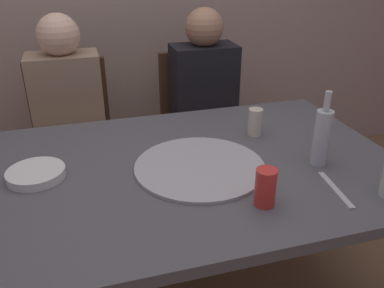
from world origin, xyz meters
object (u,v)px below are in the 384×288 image
at_px(chair_left, 73,132).
at_px(plate_stack, 36,174).
at_px(dining_table, 181,181).
at_px(wine_bottle, 322,136).
at_px(soda_can, 265,187).
at_px(tumbler_near, 255,122).
at_px(table_knife, 335,189).
at_px(guest_in_beanie, 208,107).
at_px(guest_in_sweater, 70,121).
at_px(chair_right, 200,118).
at_px(pizza_tray, 200,167).

bearing_deg(chair_left, plate_stack, 82.68).
distance_m(dining_table, wine_bottle, 0.54).
distance_m(wine_bottle, soda_can, 0.36).
distance_m(tumbler_near, table_knife, 0.49).
bearing_deg(guest_in_beanie, tumbler_near, 91.07).
height_order(wine_bottle, guest_in_beanie, guest_in_beanie).
relative_size(soda_can, guest_in_sweater, 0.10).
relative_size(dining_table, chair_right, 1.81).
bearing_deg(table_knife, pizza_tray, -117.52).
xyz_separation_m(wine_bottle, soda_can, (-0.31, -0.18, -0.05)).
relative_size(pizza_tray, guest_in_sweater, 0.41).
height_order(pizza_tray, wine_bottle, wine_bottle).
xyz_separation_m(pizza_tray, guest_in_sweater, (-0.46, 0.80, -0.09)).
relative_size(soda_can, chair_left, 0.14).
bearing_deg(table_knife, guest_in_sweater, -134.64).
xyz_separation_m(pizza_tray, plate_stack, (-0.57, 0.09, 0.01)).
bearing_deg(tumbler_near, chair_left, 135.99).
xyz_separation_m(dining_table, plate_stack, (-0.50, 0.06, 0.08)).
relative_size(tumbler_near, soda_can, 0.96).
relative_size(table_knife, guest_in_beanie, 0.19).
distance_m(chair_left, guest_in_sweater, 0.20).
xyz_separation_m(wine_bottle, plate_stack, (-1.00, 0.18, -0.10)).
height_order(plate_stack, guest_in_sweater, guest_in_sweater).
xyz_separation_m(guest_in_sweater, guest_in_beanie, (0.75, 0.00, 0.00)).
bearing_deg(pizza_tray, dining_table, 148.13).
xyz_separation_m(soda_can, guest_in_beanie, (0.17, 1.07, -0.15)).
height_order(table_knife, chair_left, chair_left).
height_order(tumbler_near, chair_right, chair_right).
distance_m(wine_bottle, guest_in_sweater, 1.27).
xyz_separation_m(chair_left, guest_in_beanie, (0.75, -0.15, 0.13)).
height_order(wine_bottle, chair_right, wine_bottle).
bearing_deg(plate_stack, guest_in_beanie, 39.21).
bearing_deg(tumbler_near, chair_right, 90.85).
height_order(soda_can, chair_right, chair_right).
relative_size(chair_right, guest_in_sweater, 0.77).
height_order(chair_left, guest_in_sweater, guest_in_sweater).
xyz_separation_m(dining_table, soda_can, (0.19, -0.31, 0.13)).
bearing_deg(wine_bottle, soda_can, -149.05).
relative_size(pizza_tray, tumbler_near, 4.07).
relative_size(pizza_tray, guest_in_beanie, 0.41).
relative_size(soda_can, plate_stack, 0.61).
height_order(wine_bottle, table_knife, wine_bottle).
bearing_deg(guest_in_sweater, table_knife, 128.24).
distance_m(table_knife, guest_in_beanie, 1.07).
xyz_separation_m(dining_table, pizza_tray, (0.06, -0.04, 0.07)).
xyz_separation_m(wine_bottle, guest_in_beanie, (-0.13, 0.89, -0.20)).
height_order(dining_table, pizza_tray, pizza_tray).
relative_size(soda_can, chair_right, 0.14).
relative_size(chair_left, guest_in_beanie, 0.77).
height_order(plate_stack, chair_right, chair_right).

